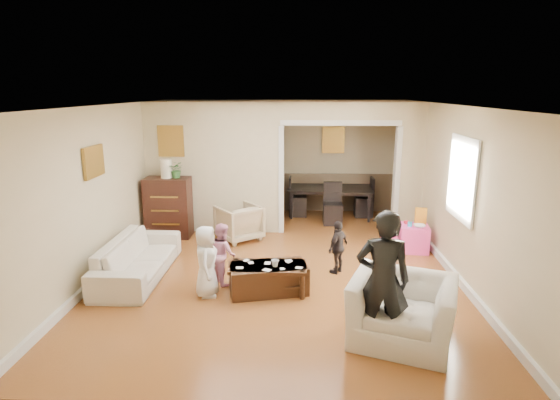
{
  "coord_description": "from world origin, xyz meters",
  "views": [
    {
      "loc": [
        0.3,
        -7.06,
        2.83
      ],
      "look_at": [
        0.0,
        0.2,
        1.05
      ],
      "focal_mm": 29.01,
      "sensor_mm": 36.0,
      "label": 1
    }
  ],
  "objects_px": {
    "sofa": "(138,258)",
    "coffee_table": "(268,278)",
    "armchair_front": "(402,310)",
    "adult_person": "(383,281)",
    "table_lamp": "(166,169)",
    "cyan_cup": "(410,224)",
    "play_table": "(414,238)",
    "child_kneel_a": "(206,261)",
    "dining_table": "(331,202)",
    "child_toddler": "(338,247)",
    "child_kneel_b": "(223,253)",
    "dresser": "(169,207)",
    "coffee_cup": "(275,263)",
    "armchair_back": "(239,222)"
  },
  "relations": [
    {
      "from": "cyan_cup",
      "to": "child_toddler",
      "type": "relative_size",
      "value": 0.09
    },
    {
      "from": "table_lamp",
      "to": "cyan_cup",
      "type": "bearing_deg",
      "value": -8.61
    },
    {
      "from": "coffee_table",
      "to": "play_table",
      "type": "distance_m",
      "value": 3.09
    },
    {
      "from": "cyan_cup",
      "to": "dining_table",
      "type": "distance_m",
      "value": 2.63
    },
    {
      "from": "dining_table",
      "to": "sofa",
      "type": "bearing_deg",
      "value": -125.4
    },
    {
      "from": "dresser",
      "to": "play_table",
      "type": "relative_size",
      "value": 2.41
    },
    {
      "from": "play_table",
      "to": "dresser",
      "type": "bearing_deg",
      "value": 172.18
    },
    {
      "from": "table_lamp",
      "to": "coffee_cup",
      "type": "relative_size",
      "value": 3.4
    },
    {
      "from": "armchair_front",
      "to": "child_kneel_b",
      "type": "height_order",
      "value": "child_kneel_b"
    },
    {
      "from": "sofa",
      "to": "adult_person",
      "type": "relative_size",
      "value": 1.28
    },
    {
      "from": "play_table",
      "to": "dining_table",
      "type": "distance_m",
      "value": 2.63
    },
    {
      "from": "armchair_front",
      "to": "coffee_cup",
      "type": "xyz_separation_m",
      "value": [
        -1.52,
        1.17,
        0.09
      ]
    },
    {
      "from": "sofa",
      "to": "coffee_table",
      "type": "relative_size",
      "value": 1.9
    },
    {
      "from": "coffee_cup",
      "to": "adult_person",
      "type": "distance_m",
      "value": 1.86
    },
    {
      "from": "coffee_cup",
      "to": "child_kneel_b",
      "type": "distance_m",
      "value": 0.87
    },
    {
      "from": "table_lamp",
      "to": "dining_table",
      "type": "xyz_separation_m",
      "value": [
        3.28,
        1.62,
        -1.02
      ]
    },
    {
      "from": "table_lamp",
      "to": "cyan_cup",
      "type": "xyz_separation_m",
      "value": [
        4.52,
        -0.68,
        -0.85
      ]
    },
    {
      "from": "coffee_cup",
      "to": "adult_person",
      "type": "height_order",
      "value": "adult_person"
    },
    {
      "from": "adult_person",
      "to": "table_lamp",
      "type": "bearing_deg",
      "value": -42.58
    },
    {
      "from": "dresser",
      "to": "cyan_cup",
      "type": "xyz_separation_m",
      "value": [
        4.52,
        -0.68,
        -0.08
      ]
    },
    {
      "from": "cyan_cup",
      "to": "table_lamp",
      "type": "bearing_deg",
      "value": 171.39
    },
    {
      "from": "armchair_front",
      "to": "table_lamp",
      "type": "distance_m",
      "value": 5.33
    },
    {
      "from": "armchair_back",
      "to": "dining_table",
      "type": "relative_size",
      "value": 0.4
    },
    {
      "from": "armchair_back",
      "to": "cyan_cup",
      "type": "bearing_deg",
      "value": 132.15
    },
    {
      "from": "play_table",
      "to": "child_kneel_a",
      "type": "xyz_separation_m",
      "value": [
        -3.35,
        -1.97,
        0.27
      ]
    },
    {
      "from": "armchair_back",
      "to": "dresser",
      "type": "bearing_deg",
      "value": -44.04
    },
    {
      "from": "armchair_back",
      "to": "child_toddler",
      "type": "bearing_deg",
      "value": 100.63
    },
    {
      "from": "coffee_cup",
      "to": "child_kneel_a",
      "type": "xyz_separation_m",
      "value": [
        -0.95,
        -0.1,
        0.05
      ]
    },
    {
      "from": "sofa",
      "to": "coffee_table",
      "type": "height_order",
      "value": "sofa"
    },
    {
      "from": "cyan_cup",
      "to": "child_toddler",
      "type": "height_order",
      "value": "child_toddler"
    },
    {
      "from": "child_toddler",
      "to": "child_kneel_b",
      "type": "bearing_deg",
      "value": -39.05
    },
    {
      "from": "armchair_front",
      "to": "child_kneel_a",
      "type": "bearing_deg",
      "value": 176.59
    },
    {
      "from": "dresser",
      "to": "adult_person",
      "type": "distance_m",
      "value": 5.17
    },
    {
      "from": "coffee_cup",
      "to": "play_table",
      "type": "xyz_separation_m",
      "value": [
        2.4,
        1.87,
        -0.22
      ]
    },
    {
      "from": "cyan_cup",
      "to": "dining_table",
      "type": "height_order",
      "value": "dining_table"
    },
    {
      "from": "child_toddler",
      "to": "dining_table",
      "type": "bearing_deg",
      "value": -145.39
    },
    {
      "from": "dresser",
      "to": "coffee_cup",
      "type": "height_order",
      "value": "dresser"
    },
    {
      "from": "armchair_front",
      "to": "adult_person",
      "type": "distance_m",
      "value": 0.54
    },
    {
      "from": "child_kneel_a",
      "to": "child_toddler",
      "type": "distance_m",
      "value": 2.1
    },
    {
      "from": "sofa",
      "to": "dining_table",
      "type": "relative_size",
      "value": 1.09
    },
    {
      "from": "adult_person",
      "to": "coffee_table",
      "type": "bearing_deg",
      "value": -40.55
    },
    {
      "from": "child_kneel_a",
      "to": "coffee_cup",
      "type": "bearing_deg",
      "value": -87.46
    },
    {
      "from": "sofa",
      "to": "armchair_back",
      "type": "xyz_separation_m",
      "value": [
        1.33,
        1.83,
        0.04
      ]
    },
    {
      "from": "armchair_front",
      "to": "adult_person",
      "type": "height_order",
      "value": "adult_person"
    },
    {
      "from": "armchair_front",
      "to": "child_kneel_a",
      "type": "distance_m",
      "value": 2.69
    },
    {
      "from": "play_table",
      "to": "child_kneel_b",
      "type": "relative_size",
      "value": 0.53
    },
    {
      "from": "dresser",
      "to": "child_kneel_a",
      "type": "relative_size",
      "value": 1.15
    },
    {
      "from": "armchair_back",
      "to": "cyan_cup",
      "type": "xyz_separation_m",
      "value": [
        3.12,
        -0.54,
        0.17
      ]
    },
    {
      "from": "table_lamp",
      "to": "play_table",
      "type": "height_order",
      "value": "table_lamp"
    },
    {
      "from": "table_lamp",
      "to": "cyan_cup",
      "type": "distance_m",
      "value": 4.65
    }
  ]
}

